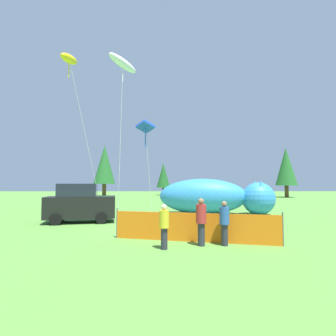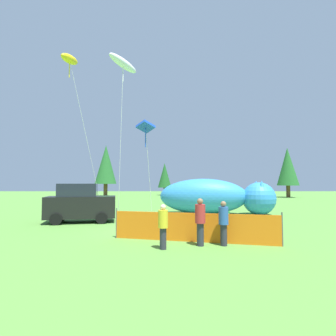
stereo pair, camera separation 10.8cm
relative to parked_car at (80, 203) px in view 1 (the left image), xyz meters
The scene contains 14 objects.
ground_plane 5.12m from the parked_car, 26.99° to the right, with size 120.00×120.00×0.00m, color #548C38.
parked_car is the anchor object (origin of this frame).
folding_chair 8.71m from the parked_car, 16.70° to the right, with size 0.75×0.75×0.95m.
inflatable_cat 9.83m from the parked_car, 24.81° to the left, with size 8.89×3.71×2.72m.
safety_fence 8.32m from the parked_car, 39.44° to the right, with size 6.68×1.61×1.29m.
spectator_in_grey_shirt 9.57m from the parked_car, 38.27° to the right, with size 0.37×0.37×1.71m.
spectator_in_white_shirt 8.89m from the parked_car, 41.99° to the right, with size 0.40×0.40×1.82m.
spectator_in_black_shirt 8.29m from the parked_car, 51.28° to the right, with size 0.35×0.35×1.63m.
kite_blue_box 6.16m from the parked_car, ahead, with size 1.28×1.31×6.31m.
kite_yellow_hero 9.99m from the parked_car, 133.16° to the left, with size 2.56×2.72×11.43m.
kite_white_ghost 10.01m from the parked_car, 38.91° to the left, with size 2.12×2.29×11.36m.
horizon_tree_east 37.23m from the parked_car, 47.10° to the left, with size 3.45×3.45×8.23m.
horizon_tree_west 35.11m from the parked_car, 82.27° to the left, with size 2.61×2.61×6.22m.
horizon_tree_mid 32.31m from the parked_car, 100.76° to the left, with size 3.88×3.88×9.26m.
Camera 1 is at (0.81, -13.87, 2.42)m, focal length 28.00 mm.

